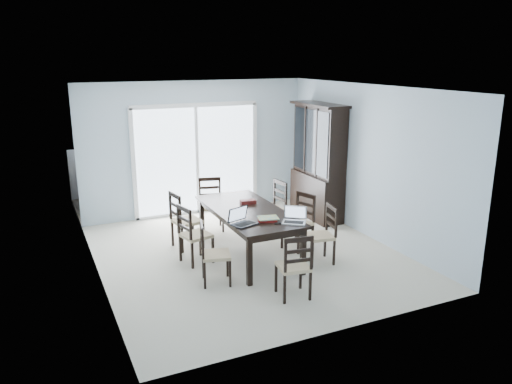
# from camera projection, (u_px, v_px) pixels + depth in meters

# --- Properties ---
(floor) EXTENTS (5.00, 5.00, 0.00)m
(floor) POSITION_uv_depth(u_px,v_px,m) (248.00, 255.00, 7.91)
(floor) COLOR beige
(floor) RESTS_ON ground
(ceiling) EXTENTS (5.00, 5.00, 0.00)m
(ceiling) POSITION_uv_depth(u_px,v_px,m) (247.00, 88.00, 7.22)
(ceiling) COLOR white
(ceiling) RESTS_ON back_wall
(back_wall) EXTENTS (4.50, 0.02, 2.60)m
(back_wall) POSITION_uv_depth(u_px,v_px,m) (196.00, 148.00, 9.75)
(back_wall) COLOR #ACC1CE
(back_wall) RESTS_ON floor
(wall_left) EXTENTS (0.02, 5.00, 2.60)m
(wall_left) POSITION_uv_depth(u_px,v_px,m) (94.00, 191.00, 6.66)
(wall_left) COLOR #ACC1CE
(wall_left) RESTS_ON floor
(wall_right) EXTENTS (0.02, 5.00, 2.60)m
(wall_right) POSITION_uv_depth(u_px,v_px,m) (369.00, 162.00, 8.47)
(wall_right) COLOR #ACC1CE
(wall_right) RESTS_ON floor
(balcony) EXTENTS (4.50, 2.00, 0.10)m
(balcony) POSITION_uv_depth(u_px,v_px,m) (184.00, 201.00, 10.99)
(balcony) COLOR gray
(balcony) RESTS_ON ground
(railing) EXTENTS (4.50, 0.06, 1.10)m
(railing) POSITION_uv_depth(u_px,v_px,m) (171.00, 166.00, 11.70)
(railing) COLOR #99999E
(railing) RESTS_ON balcony
(dining_table) EXTENTS (1.00, 2.20, 0.75)m
(dining_table) POSITION_uv_depth(u_px,v_px,m) (248.00, 214.00, 7.73)
(dining_table) COLOR black
(dining_table) RESTS_ON floor
(china_hutch) EXTENTS (0.50, 1.38, 2.20)m
(china_hutch) POSITION_uv_depth(u_px,v_px,m) (318.00, 163.00, 9.53)
(china_hutch) COLOR black
(china_hutch) RESTS_ON floor
(sliding_door) EXTENTS (2.52, 0.05, 2.18)m
(sliding_door) POSITION_uv_depth(u_px,v_px,m) (197.00, 159.00, 9.79)
(sliding_door) COLOR silver
(sliding_door) RESTS_ON floor
(chair_left_near) EXTENTS (0.48, 0.47, 1.01)m
(chair_left_near) POSITION_uv_depth(u_px,v_px,m) (210.00, 247.00, 6.79)
(chair_left_near) COLOR black
(chair_left_near) RESTS_ON floor
(chair_left_mid) EXTENTS (0.49, 0.48, 1.06)m
(chair_left_mid) POSITION_uv_depth(u_px,v_px,m) (191.00, 228.00, 7.44)
(chair_left_mid) COLOR black
(chair_left_mid) RESTS_ON floor
(chair_left_far) EXTENTS (0.48, 0.47, 1.09)m
(chair_left_far) POSITION_uv_depth(u_px,v_px,m) (181.00, 214.00, 8.04)
(chair_left_far) COLOR black
(chair_left_far) RESTS_ON floor
(chair_right_near) EXTENTS (0.46, 0.45, 1.03)m
(chair_right_near) POSITION_uv_depth(u_px,v_px,m) (325.00, 228.00, 7.52)
(chair_right_near) COLOR black
(chair_right_near) RESTS_ON floor
(chair_right_mid) EXTENTS (0.51, 0.50, 1.04)m
(chair_right_mid) POSITION_uv_depth(u_px,v_px,m) (301.00, 215.00, 8.09)
(chair_right_mid) COLOR black
(chair_right_mid) RESTS_ON floor
(chair_right_far) EXTENTS (0.46, 0.45, 1.09)m
(chair_right_far) POSITION_uv_depth(u_px,v_px,m) (275.00, 202.00, 8.75)
(chair_right_far) COLOR black
(chair_right_far) RESTS_ON floor
(chair_end_near) EXTENTS (0.44, 0.45, 1.02)m
(chair_end_near) POSITION_uv_depth(u_px,v_px,m) (296.00, 260.00, 6.33)
(chair_end_near) COLOR black
(chair_end_near) RESTS_ON floor
(chair_end_far) EXTENTS (0.49, 0.49, 1.07)m
(chair_end_far) POSITION_uv_depth(u_px,v_px,m) (211.00, 198.00, 9.00)
(chair_end_far) COLOR black
(chair_end_far) RESTS_ON floor
(laptop_dark) EXTENTS (0.40, 0.34, 0.24)m
(laptop_dark) POSITION_uv_depth(u_px,v_px,m) (244.00, 221.00, 7.01)
(laptop_dark) COLOR black
(laptop_dark) RESTS_ON dining_table
(laptop_silver) EXTENTS (0.40, 0.38, 0.23)m
(laptop_silver) POSITION_uv_depth(u_px,v_px,m) (294.00, 219.00, 7.08)
(laptop_silver) COLOR silver
(laptop_silver) RESTS_ON dining_table
(book_stack) EXTENTS (0.34, 0.29, 0.05)m
(book_stack) POSITION_uv_depth(u_px,v_px,m) (268.00, 219.00, 7.19)
(book_stack) COLOR maroon
(book_stack) RESTS_ON dining_table
(cell_phone) EXTENTS (0.12, 0.08, 0.01)m
(cell_phone) POSITION_uv_depth(u_px,v_px,m) (278.00, 223.00, 7.06)
(cell_phone) COLOR black
(cell_phone) RESTS_ON dining_table
(game_box) EXTENTS (0.26, 0.15, 0.06)m
(game_box) POSITION_uv_depth(u_px,v_px,m) (248.00, 202.00, 8.01)
(game_box) COLOR #551113
(game_box) RESTS_ON dining_table
(hot_tub) EXTENTS (2.23, 2.05, 1.03)m
(hot_tub) POSITION_uv_depth(u_px,v_px,m) (153.00, 178.00, 10.71)
(hot_tub) COLOR brown
(hot_tub) RESTS_ON balcony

